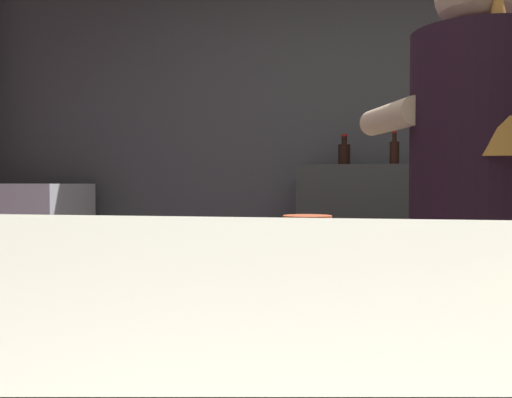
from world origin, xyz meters
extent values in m
cube|color=#4D4E54|center=(0.00, 2.20, 1.35)|extent=(5.20, 0.10, 2.70)
cube|color=#49432B|center=(0.35, 0.61, 0.45)|extent=(2.10, 0.60, 0.90)
cube|color=#383A3C|center=(0.06, 1.92, 0.59)|extent=(0.79, 0.36, 1.18)
cube|color=white|center=(-2.04, 1.75, 0.54)|extent=(0.62, 0.55, 1.07)
cube|color=#262626|center=(-1.82, 1.46, 0.59)|extent=(0.03, 0.03, 0.39)
cylinder|color=black|center=(0.34, 0.16, 1.18)|extent=(0.34, 0.34, 0.59)
cone|color=#B27A33|center=(0.37, 0.07, 1.36)|extent=(0.18, 0.18, 0.45)
cylinder|color=#CBAE91|center=(0.12, 0.26, 1.27)|extent=(0.18, 0.33, 0.08)
cylinder|color=#CBAE91|center=(0.44, 0.37, 1.27)|extent=(0.18, 0.33, 0.08)
cylinder|color=#CE5A36|center=(-0.16, 0.70, 0.93)|extent=(0.19, 0.19, 0.05)
cylinder|color=black|center=(0.22, 1.87, 1.25)|extent=(0.05, 0.05, 0.13)
cylinder|color=black|center=(0.22, 1.87, 1.34)|extent=(0.02, 0.02, 0.05)
cylinder|color=red|center=(0.22, 1.87, 1.37)|extent=(0.03, 0.03, 0.01)
cylinder|color=black|center=(-0.07, 1.96, 1.24)|extent=(0.07, 0.07, 0.12)
cylinder|color=black|center=(-0.07, 1.96, 1.33)|extent=(0.03, 0.03, 0.05)
cylinder|color=red|center=(-0.07, 1.96, 1.36)|extent=(0.04, 0.04, 0.01)
camera|label=1|loc=(0.04, -1.40, 1.07)|focal=38.54mm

